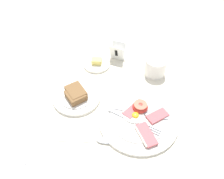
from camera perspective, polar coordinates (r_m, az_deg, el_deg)
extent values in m
plane|color=beige|center=(0.74, -2.66, -7.43)|extent=(3.00, 3.00, 0.00)
cylinder|color=silver|center=(0.73, 6.89, -7.67)|extent=(0.26, 0.26, 0.01)
cylinder|color=silver|center=(0.73, 6.95, -7.31)|extent=(0.19, 0.19, 0.00)
cube|color=#BC5156|center=(0.73, 11.82, -6.77)|extent=(0.08, 0.08, 0.01)
cube|color=beige|center=(0.74, 11.05, -5.89)|extent=(0.05, 0.06, 0.01)
cube|color=#BC5156|center=(0.69, 9.02, -11.50)|extent=(0.08, 0.09, 0.01)
cube|color=beige|center=(0.68, 7.81, -11.96)|extent=(0.06, 0.07, 0.01)
cube|color=#BC5156|center=(0.74, 5.98, -5.14)|extent=(0.07, 0.09, 0.01)
cube|color=beige|center=(0.74, 5.03, -4.43)|extent=(0.05, 0.08, 0.01)
ellipsoid|color=red|center=(0.74, 7.37, -4.51)|extent=(0.05, 0.05, 0.03)
cylinder|color=#DB664C|center=(0.73, 7.46, -3.92)|extent=(0.04, 0.04, 0.00)
ellipsoid|color=white|center=(0.72, 5.68, -6.86)|extent=(0.07, 0.06, 0.01)
ellipsoid|color=yellow|center=(0.72, 6.14, -6.67)|extent=(0.02, 0.02, 0.01)
cube|color=silver|center=(0.72, 2.87, -6.85)|extent=(0.11, 0.04, 0.00)
cube|color=silver|center=(0.70, 8.16, -9.23)|extent=(0.03, 0.02, 0.00)
cube|color=silver|center=(0.70, 10.67, -10.93)|extent=(0.04, 0.01, 0.00)
cube|color=silver|center=(0.70, 10.93, -10.44)|extent=(0.04, 0.01, 0.00)
cube|color=silver|center=(0.70, 11.19, -9.96)|extent=(0.04, 0.01, 0.00)
cube|color=silver|center=(0.73, 4.44, -5.40)|extent=(0.11, 0.02, 0.00)
cube|color=#9EA0A5|center=(0.73, 11.60, -6.58)|extent=(0.08, 0.02, 0.00)
cylinder|color=silver|center=(0.80, -9.16, -1.88)|extent=(0.17, 0.17, 0.01)
cylinder|color=silver|center=(0.79, -9.22, -1.51)|extent=(0.12, 0.12, 0.00)
cube|color=brown|center=(0.77, -9.49, -1.59)|extent=(0.09, 0.09, 0.02)
cube|color=brown|center=(0.78, -9.40, -0.69)|extent=(0.09, 0.09, 0.03)
cylinder|color=white|center=(0.87, 11.24, 5.85)|extent=(0.08, 0.08, 0.07)
cylinder|color=white|center=(0.85, 11.54, 7.42)|extent=(0.07, 0.07, 0.01)
cylinder|color=silver|center=(0.92, -3.96, 6.63)|extent=(0.11, 0.11, 0.01)
cube|color=#F4E06B|center=(0.91, -4.02, 7.39)|extent=(0.05, 0.04, 0.02)
cube|color=white|center=(0.92, 1.17, 9.40)|extent=(0.06, 0.03, 0.07)
cube|color=white|center=(0.94, 1.72, 10.24)|extent=(0.06, 0.03, 0.07)
cube|color=black|center=(0.91, 1.13, 9.52)|extent=(0.01, 0.01, 0.04)
cube|color=silver|center=(0.70, -9.93, -12.79)|extent=(0.11, 0.04, 0.01)
ellipsoid|color=silver|center=(0.68, -1.16, -13.11)|extent=(0.07, 0.04, 0.01)
cube|color=silver|center=(0.72, -19.81, -14.06)|extent=(0.02, 0.11, 0.01)
cube|color=silver|center=(0.75, -17.51, -9.35)|extent=(0.02, 0.03, 0.01)
cube|color=silver|center=(0.76, -15.89, -7.23)|extent=(0.01, 0.04, 0.00)
cube|color=silver|center=(0.76, -16.44, -7.12)|extent=(0.01, 0.04, 0.00)
cube|color=silver|center=(0.77, -16.99, -7.01)|extent=(0.01, 0.04, 0.00)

